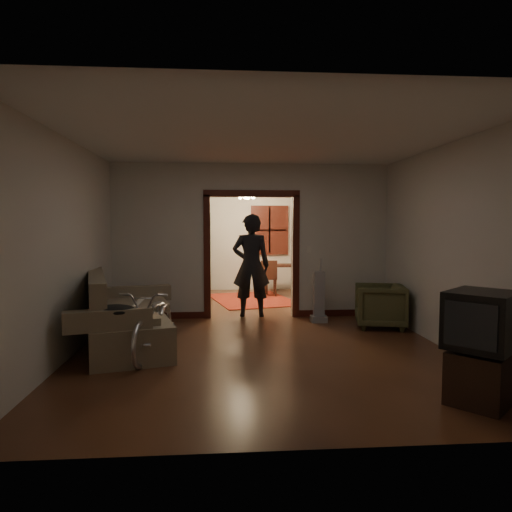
{
  "coord_description": "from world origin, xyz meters",
  "views": [
    {
      "loc": [
        -0.56,
        -7.56,
        1.72
      ],
      "look_at": [
        0.0,
        -0.3,
        1.2
      ],
      "focal_mm": 32.0,
      "sensor_mm": 36.0,
      "label": 1
    }
  ],
  "objects": [
    {
      "name": "floor",
      "position": [
        0.0,
        0.0,
        0.0
      ],
      "size": [
        5.0,
        8.5,
        0.01
      ],
      "primitive_type": "cube",
      "color": "#3A1E12",
      "rests_on": "ground"
    },
    {
      "name": "ceiling",
      "position": [
        0.0,
        0.0,
        2.8
      ],
      "size": [
        5.0,
        8.5,
        0.01
      ],
      "primitive_type": "cube",
      "color": "white",
      "rests_on": "floor"
    },
    {
      "name": "wall_back",
      "position": [
        0.0,
        4.25,
        1.4
      ],
      "size": [
        5.0,
        0.02,
        2.8
      ],
      "primitive_type": "cube",
      "color": "beige",
      "rests_on": "floor"
    },
    {
      "name": "wall_left",
      "position": [
        -2.5,
        0.0,
        1.4
      ],
      "size": [
        0.02,
        8.5,
        2.8
      ],
      "primitive_type": "cube",
      "color": "beige",
      "rests_on": "floor"
    },
    {
      "name": "wall_right",
      "position": [
        2.5,
        0.0,
        1.4
      ],
      "size": [
        0.02,
        8.5,
        2.8
      ],
      "primitive_type": "cube",
      "color": "beige",
      "rests_on": "floor"
    },
    {
      "name": "partition_wall",
      "position": [
        0.0,
        0.75,
        1.4
      ],
      "size": [
        5.0,
        0.14,
        2.8
      ],
      "primitive_type": "cube",
      "color": "beige",
      "rests_on": "floor"
    },
    {
      "name": "door_casing",
      "position": [
        0.0,
        0.75,
        1.1
      ],
      "size": [
        1.74,
        0.2,
        2.32
      ],
      "primitive_type": "cube",
      "color": "#3A130D",
      "rests_on": "floor"
    },
    {
      "name": "far_window",
      "position": [
        0.7,
        4.21,
        1.55
      ],
      "size": [
        0.98,
        0.06,
        1.28
      ],
      "primitive_type": "cube",
      "color": "black",
      "rests_on": "wall_back"
    },
    {
      "name": "chandelier",
      "position": [
        0.0,
        2.5,
        2.35
      ],
      "size": [
        0.24,
        0.24,
        0.24
      ],
      "primitive_type": "sphere",
      "color": "#FFE0A5",
      "rests_on": "ceiling"
    },
    {
      "name": "light_switch",
      "position": [
        1.05,
        0.68,
        1.25
      ],
      "size": [
        0.08,
        0.01,
        0.12
      ],
      "primitive_type": "cube",
      "color": "silver",
      "rests_on": "partition_wall"
    },
    {
      "name": "sofa",
      "position": [
        -1.88,
        -1.15,
        0.51
      ],
      "size": [
        1.57,
        2.41,
        1.02
      ],
      "primitive_type": "cube",
      "rotation": [
        0.0,
        0.0,
        0.28
      ],
      "color": "brown",
      "rests_on": "floor"
    },
    {
      "name": "rolled_paper",
      "position": [
        -1.78,
        -0.85,
        0.53
      ],
      "size": [
        0.1,
        0.82,
        0.1
      ],
      "primitive_type": "cylinder",
      "rotation": [
        1.57,
        0.0,
        0.0
      ],
      "color": "beige",
      "rests_on": "sofa"
    },
    {
      "name": "jacket",
      "position": [
        -1.83,
        -2.06,
        0.68
      ],
      "size": [
        0.51,
        0.38,
        0.15
      ],
      "primitive_type": "ellipsoid",
      "color": "black",
      "rests_on": "sofa"
    },
    {
      "name": "bicycle",
      "position": [
        -1.43,
        -1.61,
        0.44
      ],
      "size": [
        0.81,
        1.75,
        0.89
      ],
      "primitive_type": "imported",
      "rotation": [
        0.0,
        0.0,
        -0.13
      ],
      "color": "silver",
      "rests_on": "floor"
    },
    {
      "name": "armchair",
      "position": [
        2.06,
        -0.27,
        0.36
      ],
      "size": [
        0.94,
        0.93,
        0.72
      ],
      "primitive_type": "imported",
      "rotation": [
        0.0,
        0.0,
        -1.8
      ],
      "color": "#474728",
      "rests_on": "floor"
    },
    {
      "name": "tv_stand",
      "position": [
        1.9,
        -3.49,
        0.25
      ],
      "size": [
        0.75,
        0.75,
        0.5
      ],
      "primitive_type": "cube",
      "rotation": [
        0.0,
        0.0,
        0.73
      ],
      "color": "black",
      "rests_on": "floor"
    },
    {
      "name": "crt_tv",
      "position": [
        1.9,
        -3.49,
        0.81
      ],
      "size": [
        0.84,
        0.84,
        0.54
      ],
      "primitive_type": "cube",
      "rotation": [
        0.0,
        0.0,
        0.73
      ],
      "color": "black",
      "rests_on": "tv_stand"
    },
    {
      "name": "vacuum",
      "position": [
        1.14,
        0.2,
        0.45
      ],
      "size": [
        0.31,
        0.27,
        0.89
      ],
      "primitive_type": "cube",
      "rotation": [
        0.0,
        0.0,
        -0.22
      ],
      "color": "gray",
      "rests_on": "floor"
    },
    {
      "name": "person",
      "position": [
        -0.01,
        0.81,
        0.95
      ],
      "size": [
        0.72,
        0.49,
        1.89
      ],
      "primitive_type": "imported",
      "rotation": [
        0.0,
        0.0,
        3.08
      ],
      "color": "black",
      "rests_on": "floor"
    },
    {
      "name": "oriental_rug",
      "position": [
        0.14,
        2.61,
        0.01
      ],
      "size": [
        2.1,
        2.48,
        0.02
      ],
      "primitive_type": "cube",
      "rotation": [
        0.0,
        0.0,
        0.24
      ],
      "color": "maroon",
      "rests_on": "floor"
    },
    {
      "name": "locker",
      "position": [
        -1.32,
        3.76,
        0.99
      ],
      "size": [
        1.02,
        0.61,
        1.98
      ],
      "primitive_type": "cube",
      "rotation": [
        0.0,
        0.0,
        0.06
      ],
      "color": "#263821",
      "rests_on": "floor"
    },
    {
      "name": "globe",
      "position": [
        -1.32,
        3.76,
        1.94
      ],
      "size": [
        0.26,
        0.26,
        0.26
      ],
      "primitive_type": "sphere",
      "color": "#1E5972",
      "rests_on": "locker"
    },
    {
      "name": "desk",
      "position": [
        0.97,
        3.5,
        0.35
      ],
      "size": [
        0.98,
        0.59,
        0.71
      ],
      "primitive_type": "cube",
      "rotation": [
        0.0,
        0.0,
        -0.06
      ],
      "color": "black",
      "rests_on": "floor"
    },
    {
      "name": "desk_chair",
      "position": [
        0.56,
        3.15,
        0.43
      ],
      "size": [
        0.4,
        0.4,
        0.86
      ],
      "primitive_type": "cube",
      "rotation": [
        0.0,
        0.0,
        -0.05
      ],
      "color": "black",
      "rests_on": "floor"
    }
  ]
}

